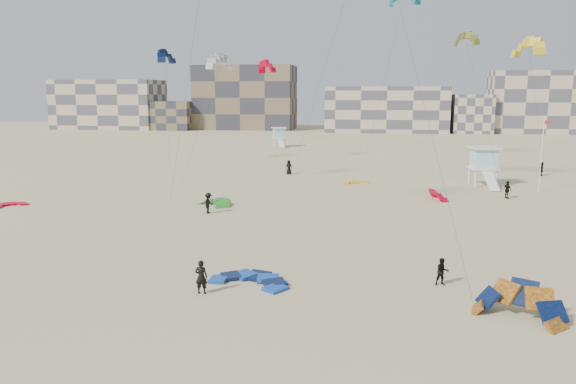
# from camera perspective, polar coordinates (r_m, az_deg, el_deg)

# --- Properties ---
(ground) EXTENTS (320.00, 320.00, 0.00)m
(ground) POSITION_cam_1_polar(r_m,az_deg,el_deg) (28.90, -7.29, -11.53)
(ground) COLOR tan
(ground) RESTS_ON ground
(kite_ground_blue) EXTENTS (5.25, 5.39, 0.77)m
(kite_ground_blue) POSITION_cam_1_polar(r_m,az_deg,el_deg) (32.14, -3.85, -9.19)
(kite_ground_blue) COLOR blue
(kite_ground_blue) RESTS_ON ground
(kite_ground_orange) EXTENTS (5.93, 5.91, 4.40)m
(kite_ground_orange) POSITION_cam_1_polar(r_m,az_deg,el_deg) (29.47, 22.26, -11.79)
(kite_ground_orange) COLOR orange
(kite_ground_orange) RESTS_ON ground
(kite_ground_red) EXTENTS (4.25, 4.22, 0.57)m
(kite_ground_red) POSITION_cam_1_polar(r_m,az_deg,el_deg) (59.11, -26.45, -1.29)
(kite_ground_red) COLOR red
(kite_ground_red) RESTS_ON ground
(kite_ground_green) EXTENTS (5.34, 5.40, 2.03)m
(kite_ground_green) POSITION_cam_1_polar(r_m,az_deg,el_deg) (53.88, -7.51, -1.33)
(kite_ground_green) COLOR #16931D
(kite_ground_green) RESTS_ON ground
(kite_ground_red_far) EXTENTS (3.47, 3.40, 2.92)m
(kite_ground_red_far) POSITION_cam_1_polar(r_m,az_deg,el_deg) (58.03, 14.99, -0.76)
(kite_ground_red_far) COLOR red
(kite_ground_red_far) RESTS_ON ground
(kite_ground_yellow) EXTENTS (3.39, 3.53, 0.91)m
(kite_ground_yellow) POSITION_cam_1_polar(r_m,az_deg,el_deg) (66.50, 6.82, 0.87)
(kite_ground_yellow) COLOR yellow
(kite_ground_yellow) RESTS_ON ground
(kitesurfer_main) EXTENTS (0.68, 0.46, 1.85)m
(kitesurfer_main) POSITION_cam_1_polar(r_m,az_deg,el_deg) (30.51, -8.81, -8.53)
(kitesurfer_main) COLOR black
(kitesurfer_main) RESTS_ON ground
(kitesurfer_b) EXTENTS (0.86, 0.73, 1.55)m
(kitesurfer_b) POSITION_cam_1_polar(r_m,az_deg,el_deg) (32.61, 15.40, -7.82)
(kitesurfer_b) COLOR black
(kitesurfer_b) RESTS_ON ground
(kitesurfer_c) EXTENTS (0.84, 1.27, 1.84)m
(kitesurfer_c) POSITION_cam_1_polar(r_m,az_deg,el_deg) (50.12, -8.08, -1.13)
(kitesurfer_c) COLOR black
(kitesurfer_c) RESTS_ON ground
(kitesurfer_d) EXTENTS (0.92, 1.12, 1.79)m
(kitesurfer_d) POSITION_cam_1_polar(r_m,az_deg,el_deg) (60.72, 21.39, 0.21)
(kitesurfer_d) COLOR black
(kitesurfer_d) RESTS_ON ground
(kitesurfer_e) EXTENTS (0.96, 0.67, 1.86)m
(kitesurfer_e) POSITION_cam_1_polar(r_m,az_deg,el_deg) (73.29, 0.09, 2.54)
(kitesurfer_e) COLOR black
(kitesurfer_e) RESTS_ON ground
(kitesurfer_f) EXTENTS (0.84, 1.71, 1.77)m
(kitesurfer_f) POSITION_cam_1_polar(r_m,az_deg,el_deg) (78.99, 24.33, 2.15)
(kitesurfer_f) COLOR black
(kitesurfer_f) RESTS_ON ground
(kite_fly_grey) EXTENTS (4.92, 9.84, 14.03)m
(kite_fly_grey) POSITION_cam_1_polar(r_m,az_deg,el_deg) (65.45, -6.87, 12.82)
(kite_fly_grey) COLOR beige
(kite_fly_grey) RESTS_ON ground
(kite_fly_olive) EXTENTS (4.87, 11.20, 16.20)m
(kite_fly_olive) POSITION_cam_1_polar(r_m,az_deg,el_deg) (65.73, 17.63, 14.49)
(kite_fly_olive) COLOR olive
(kite_fly_olive) RESTS_ON ground
(kite_fly_yellow) EXTENTS (8.17, 11.88, 16.19)m
(kite_fly_yellow) POSITION_cam_1_polar(r_m,az_deg,el_deg) (72.72, 23.25, 13.21)
(kite_fly_yellow) COLOR yellow
(kite_fly_yellow) RESTS_ON ground
(kite_fly_navy) EXTENTS (6.05, 12.29, 15.98)m
(kite_fly_navy) POSITION_cam_1_polar(r_m,az_deg,el_deg) (84.38, -12.30, 13.20)
(kite_fly_navy) COLOR #0B1D42
(kite_fly_navy) RESTS_ON ground
(kite_fly_red) EXTENTS (5.13, 5.13, 14.58)m
(kite_fly_red) POSITION_cam_1_polar(r_m,az_deg,el_deg) (86.43, -2.19, 12.50)
(kite_fly_red) COLOR red
(kite_fly_red) RESTS_ON ground
(lifeguard_tower_near) EXTENTS (3.55, 6.31, 4.45)m
(lifeguard_tower_near) POSITION_cam_1_polar(r_m,az_deg,el_deg) (67.98, 19.22, 2.46)
(lifeguard_tower_near) COLOR white
(lifeguard_tower_near) RESTS_ON ground
(lifeguard_tower_far) EXTENTS (3.44, 5.62, 3.80)m
(lifeguard_tower_far) POSITION_cam_1_polar(r_m,az_deg,el_deg) (110.01, -0.92, 5.58)
(lifeguard_tower_far) COLOR white
(lifeguard_tower_far) RESTS_ON ground
(flagpole) EXTENTS (0.65, 0.10, 7.98)m
(flagpole) POSITION_cam_1_polar(r_m,az_deg,el_deg) (65.66, 24.38, 3.61)
(flagpole) COLOR white
(flagpole) RESTS_ON ground
(condo_west_a) EXTENTS (30.00, 15.00, 14.00)m
(condo_west_a) POSITION_cam_1_polar(r_m,az_deg,el_deg) (174.09, -17.71, 8.47)
(condo_west_a) COLOR #C4B18F
(condo_west_a) RESTS_ON ground
(condo_west_b) EXTENTS (28.00, 14.00, 18.00)m
(condo_west_b) POSITION_cam_1_polar(r_m,az_deg,el_deg) (164.14, -4.34, 9.54)
(condo_west_b) COLOR brown
(condo_west_b) RESTS_ON ground
(condo_mid) EXTENTS (32.00, 16.00, 12.00)m
(condo_mid) POSITION_cam_1_polar(r_m,az_deg,el_deg) (155.82, 9.95, 8.28)
(condo_mid) COLOR #C4B18F
(condo_mid) RESTS_ON ground
(condo_east) EXTENTS (26.00, 14.00, 16.00)m
(condo_east) POSITION_cam_1_polar(r_m,az_deg,el_deg) (163.33, 24.29, 8.33)
(condo_east) COLOR #C4B18F
(condo_east) RESTS_ON ground
(condo_fill_left) EXTENTS (12.00, 10.00, 8.00)m
(condo_fill_left) POSITION_cam_1_polar(r_m,az_deg,el_deg) (164.35, -11.66, 7.62)
(condo_fill_left) COLOR brown
(condo_fill_left) RESTS_ON ground
(condo_fill_right) EXTENTS (10.00, 10.00, 10.00)m
(condo_fill_right) POSITION_cam_1_polar(r_m,az_deg,el_deg) (155.74, 18.14, 7.57)
(condo_fill_right) COLOR #C4B18F
(condo_fill_right) RESTS_ON ground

